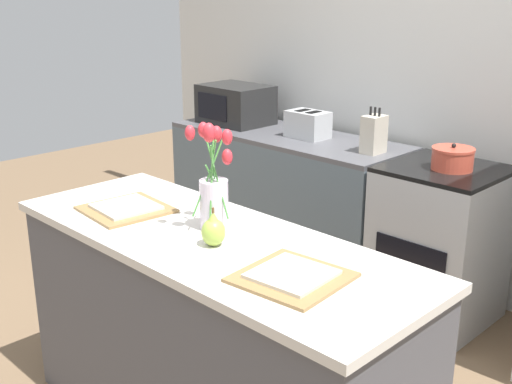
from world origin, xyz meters
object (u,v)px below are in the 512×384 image
pear_figurine (213,231)px  microwave (236,104)px  stove_range (439,244)px  plate_setting_left (126,208)px  cooking_pot (453,159)px  flower_vase (214,190)px  plate_setting_right (292,276)px  knife_block (374,134)px  toaster (308,124)px

pear_figurine → microwave: microwave is taller
stove_range → plate_setting_left: 1.82m
stove_range → cooking_pot: cooking_pot is taller
flower_vase → plate_setting_left: bearing=-163.6°
pear_figurine → plate_setting_left: bearing=-179.0°
stove_range → plate_setting_right: plate_setting_right is taller
cooking_pot → microwave: size_ratio=0.47×
stove_range → plate_setting_right: (0.37, -1.66, 0.48)m
microwave → knife_block: bearing=-0.9°
stove_range → cooking_pot: 0.51m
flower_vase → plate_setting_left: size_ratio=1.23×
plate_setting_right → knife_block: knife_block is taller
knife_block → plate_setting_right: bearing=-63.0°
pear_figurine → knife_block: knife_block is taller
toaster → microwave: size_ratio=0.58×
plate_setting_right → microwave: (-2.02, 1.66, 0.10)m
plate_setting_left → flower_vase: bearing=16.4°
flower_vase → knife_block: (-0.31, 1.51, -0.07)m
flower_vase → plate_setting_right: size_ratio=1.23×
flower_vase → cooking_pot: (0.19, 1.51, -0.12)m
pear_figurine → microwave: size_ratio=0.30×
cooking_pot → knife_block: size_ratio=0.83×
toaster → pear_figurine: bearing=-59.7°
cooking_pot → plate_setting_right: bearing=-78.7°
stove_range → toaster: size_ratio=3.18×
pear_figurine → cooking_pot: size_ratio=0.65×
pear_figurine → cooking_pot: bearing=87.7°
cooking_pot → knife_block: bearing=-179.7°
cooking_pot → microwave: (-1.69, 0.02, 0.08)m
toaster → cooking_pot: 1.04m
pear_figurine → cooking_pot: 1.63m
pear_figurine → toaster: bearing=120.3°
stove_range → toaster: (-0.99, 0.02, 0.53)m
stove_range → microwave: (-1.65, -0.00, 0.58)m
toaster → knife_block: bearing=-3.7°
flower_vase → toaster: flower_vase is taller
stove_range → plate_setting_left: (-0.57, -1.66, 0.48)m
flower_vase → pear_figurine: bearing=-42.5°
plate_setting_left → toaster: bearing=104.2°
pear_figurine → plate_setting_left: 0.55m
flower_vase → pear_figurine: flower_vase is taller
flower_vase → microwave: bearing=134.5°
plate_setting_right → toaster: (-1.36, 1.67, 0.05)m
stove_range → plate_setting_right: size_ratio=2.51×
stove_range → cooking_pot: size_ratio=3.96×
toaster → microwave: 0.66m
knife_block → flower_vase: bearing=-78.3°
toaster → knife_block: size_ratio=1.04×
flower_vase → toaster: 1.76m
plate_setting_left → cooking_pot: (0.61, 1.64, 0.03)m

